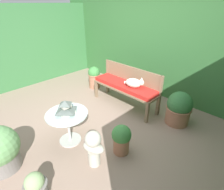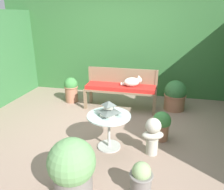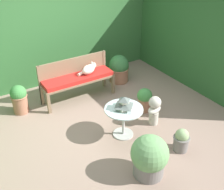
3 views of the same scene
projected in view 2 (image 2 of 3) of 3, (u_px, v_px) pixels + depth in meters
The scene contains 13 objects.
ground at pixel (105, 126), 4.10m from camera, with size 30.00×30.00×0.00m, color gray.
foliage_hedge_back at pixel (126, 46), 5.82m from camera, with size 6.40×0.86×2.37m, color #336633.
garden_bench at pixel (120, 89), 4.75m from camera, with size 1.56×0.45×0.54m.
bench_backrest at pixel (122, 78), 4.87m from camera, with size 1.56×0.06×0.87m.
cat at pixel (132, 82), 4.62m from camera, with size 0.46×0.30×0.23m.
patio_table at pixel (109, 122), 3.32m from camera, with size 0.67×0.67×0.55m.
pagoda_birdhouse at pixel (109, 109), 3.25m from camera, with size 0.29×0.29×0.23m.
garden_bust at pixel (153, 134), 3.19m from camera, with size 0.36×0.28×0.58m.
potted_plant_table_far at pixel (175, 95), 4.75m from camera, with size 0.48×0.48×0.66m.
potted_plant_table_near at pixel (72, 167), 2.51m from camera, with size 0.56×0.56×0.68m.
potted_plant_hedge_corner at pixel (141, 178), 2.52m from camera, with size 0.28×0.28×0.41m.
potted_plant_patio_mid at pixel (71, 89), 5.18m from camera, with size 0.33×0.33×0.59m.
potted_plant_bench_left at pixel (161, 125), 3.60m from camera, with size 0.30×0.30×0.49m.
Camera 2 is at (0.96, -3.52, 1.98)m, focal length 35.00 mm.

